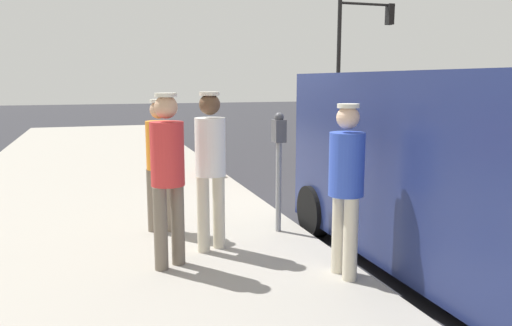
# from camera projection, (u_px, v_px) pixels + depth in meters

# --- Properties ---
(ground_plane) EXTENTS (80.00, 80.00, 0.00)m
(ground_plane) POSITION_uv_depth(u_px,v_px,m) (354.00, 223.00, 7.41)
(ground_plane) COLOR #2D2D33
(sidewalk_slab) EXTENTS (5.00, 32.00, 0.15)m
(sidewalk_slab) POSITION_uv_depth(u_px,v_px,m) (104.00, 241.00, 6.34)
(sidewalk_slab) COLOR #9E998E
(sidewalk_slab) RESTS_ON ground
(parking_meter_near) EXTENTS (0.14, 0.18, 1.52)m
(parking_meter_near) POSITION_uv_depth(u_px,v_px,m) (279.00, 152.00, 6.37)
(parking_meter_near) COLOR gray
(parking_meter_near) RESTS_ON sidewalk_slab
(pedestrian_in_blue) EXTENTS (0.34, 0.36, 1.70)m
(pedestrian_in_blue) POSITION_uv_depth(u_px,v_px,m) (346.00, 179.00, 4.88)
(pedestrian_in_blue) COLOR beige
(pedestrian_in_blue) RESTS_ON sidewalk_slab
(pedestrian_in_white) EXTENTS (0.34, 0.34, 1.79)m
(pedestrian_in_white) POSITION_uv_depth(u_px,v_px,m) (210.00, 160.00, 5.66)
(pedestrian_in_white) COLOR beige
(pedestrian_in_white) RESTS_ON sidewalk_slab
(pedestrian_in_red) EXTENTS (0.34, 0.34, 1.79)m
(pedestrian_in_red) POSITION_uv_depth(u_px,v_px,m) (168.00, 168.00, 5.12)
(pedestrian_in_red) COLOR #726656
(pedestrian_in_red) RESTS_ON sidewalk_slab
(pedestrian_in_orange) EXTENTS (0.35, 0.34, 1.68)m
(pedestrian_in_orange) POSITION_uv_depth(u_px,v_px,m) (160.00, 157.00, 6.38)
(pedestrian_in_orange) COLOR #726656
(pedestrian_in_orange) RESTS_ON sidewalk_slab
(parked_van) EXTENTS (2.14, 5.21, 2.15)m
(parked_van) POSITION_uv_depth(u_px,v_px,m) (488.00, 173.00, 5.03)
(parked_van) COLOR navy
(parked_van) RESTS_ON ground
(traffic_light_corner) EXTENTS (2.48, 0.42, 5.20)m
(traffic_light_corner) POSITION_uv_depth(u_px,v_px,m) (358.00, 43.00, 19.97)
(traffic_light_corner) COLOR black
(traffic_light_corner) RESTS_ON ground
(fire_hydrant) EXTENTS (0.24, 0.24, 0.86)m
(fire_hydrant) POSITION_uv_depth(u_px,v_px,m) (204.00, 155.00, 10.30)
(fire_hydrant) COLOR red
(fire_hydrant) RESTS_ON sidewalk_slab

